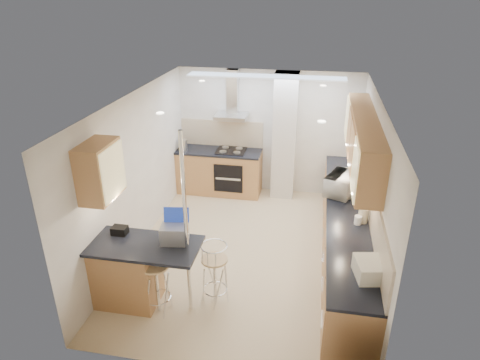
% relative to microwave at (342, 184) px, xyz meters
% --- Properties ---
extents(ground, '(4.80, 4.80, 0.00)m').
position_rel_microwave_xyz_m(ground, '(-1.41, -0.54, -1.08)').
color(ground, beige).
rests_on(ground, ground).
extents(room_shell, '(3.64, 4.84, 2.51)m').
position_rel_microwave_xyz_m(room_shell, '(-1.09, -0.17, 0.46)').
color(room_shell, silver).
rests_on(room_shell, ground).
extents(right_counter, '(0.63, 4.40, 0.92)m').
position_rel_microwave_xyz_m(right_counter, '(0.09, -0.54, -0.62)').
color(right_counter, '#B27847').
rests_on(right_counter, ground).
extents(back_counter, '(1.70, 0.63, 0.92)m').
position_rel_microwave_xyz_m(back_counter, '(-2.36, 1.56, -0.62)').
color(back_counter, '#B27847').
rests_on(back_counter, ground).
extents(peninsula, '(1.47, 0.72, 0.94)m').
position_rel_microwave_xyz_m(peninsula, '(-2.53, -1.99, -0.61)').
color(peninsula, '#B27847').
rests_on(peninsula, ground).
extents(microwave, '(0.59, 0.70, 0.33)m').
position_rel_microwave_xyz_m(microwave, '(0.00, 0.00, 0.00)').
color(microwave, white).
rests_on(microwave, right_counter).
extents(laptop, '(0.38, 0.30, 0.23)m').
position_rel_microwave_xyz_m(laptop, '(-2.14, -1.86, -0.03)').
color(laptop, '#999CA1').
rests_on(laptop, peninsula).
extents(bag, '(0.20, 0.15, 0.11)m').
position_rel_microwave_xyz_m(bag, '(-2.93, -1.81, -0.09)').
color(bag, black).
rests_on(bag, peninsula).
extents(bar_stool_near, '(0.48, 0.48, 0.95)m').
position_rel_microwave_xyz_m(bar_stool_near, '(-2.35, -2.10, -0.61)').
color(bar_stool_near, tan).
rests_on(bar_stool_near, ground).
extents(bar_stool_end, '(0.46, 0.46, 0.91)m').
position_rel_microwave_xyz_m(bar_stool_end, '(-1.65, -1.80, -0.63)').
color(bar_stool_end, tan).
rests_on(bar_stool_end, ground).
extents(jar_a, '(0.15, 0.15, 0.18)m').
position_rel_microwave_xyz_m(jar_a, '(0.11, 0.62, -0.07)').
color(jar_a, white).
rests_on(jar_a, right_counter).
extents(jar_b, '(0.13, 0.13, 0.16)m').
position_rel_microwave_xyz_m(jar_b, '(0.14, 0.04, -0.08)').
color(jar_b, white).
rests_on(jar_b, right_counter).
extents(jar_c, '(0.15, 0.15, 0.21)m').
position_rel_microwave_xyz_m(jar_c, '(0.27, -0.86, -0.06)').
color(jar_c, '#B2AB8F').
rests_on(jar_c, right_counter).
extents(jar_d, '(0.11, 0.11, 0.13)m').
position_rel_microwave_xyz_m(jar_d, '(0.20, -0.93, -0.10)').
color(jar_d, white).
rests_on(jar_d, right_counter).
extents(bread_bin, '(0.37, 0.43, 0.20)m').
position_rel_microwave_xyz_m(bread_bin, '(0.25, -2.12, -0.06)').
color(bread_bin, white).
rests_on(bread_bin, right_counter).
extents(kettle, '(0.16, 0.16, 0.23)m').
position_rel_microwave_xyz_m(kettle, '(-3.06, 1.42, -0.05)').
color(kettle, silver).
rests_on(kettle, back_counter).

